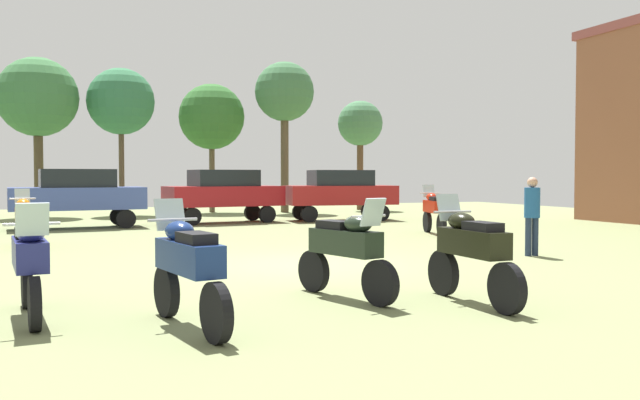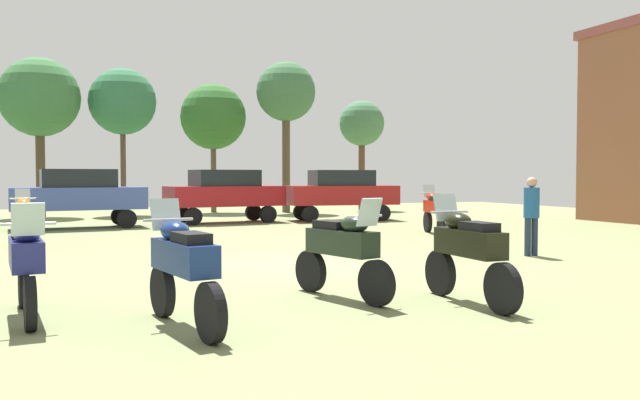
# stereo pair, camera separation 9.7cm
# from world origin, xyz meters

# --- Properties ---
(ground_plane) EXTENTS (44.00, 52.00, 0.02)m
(ground_plane) POSITION_xyz_m (0.00, 0.00, 0.01)
(ground_plane) COLOR #798254
(motorcycle_2) EXTENTS (0.71, 2.21, 1.49)m
(motorcycle_2) POSITION_xyz_m (-3.06, -4.80, 0.75)
(motorcycle_2) COLOR black
(motorcycle_2) RESTS_ON ground
(motorcycle_3) EXTENTS (0.62, 2.13, 1.46)m
(motorcycle_3) POSITION_xyz_m (-4.79, -3.59, 0.74)
(motorcycle_3) COLOR black
(motorcycle_3) RESTS_ON ground
(motorcycle_4) EXTENTS (0.62, 2.22, 1.44)m
(motorcycle_4) POSITION_xyz_m (-5.35, 5.56, 0.73)
(motorcycle_4) COLOR black
(motorcycle_4) RESTS_ON ground
(motorcycle_5) EXTENTS (0.77, 2.15, 1.50)m
(motorcycle_5) POSITION_xyz_m (6.04, 4.99, 0.76)
(motorcycle_5) COLOR black
(motorcycle_5) RESTS_ON ground
(motorcycle_6) EXTENTS (0.62, 2.16, 1.51)m
(motorcycle_6) POSITION_xyz_m (0.86, -4.71, 0.76)
(motorcycle_6) COLOR black
(motorcycle_6) RESTS_ON ground
(motorcycle_7) EXTENTS (0.82, 2.05, 1.47)m
(motorcycle_7) POSITION_xyz_m (-0.61, -3.74, 0.74)
(motorcycle_7) COLOR black
(motorcycle_7) RESTS_ON ground
(car_1) EXTENTS (4.50, 2.35, 2.00)m
(car_1) POSITION_xyz_m (1.18, 12.13, 1.19)
(car_1) COLOR black
(car_1) RESTS_ON ground
(car_4) EXTENTS (4.44, 2.15, 2.00)m
(car_4) POSITION_xyz_m (-4.01, 11.33, 1.19)
(car_4) COLOR black
(car_4) RESTS_ON ground
(car_5) EXTENTS (4.45, 2.20, 2.00)m
(car_5) POSITION_xyz_m (5.81, 11.79, 1.19)
(car_5) COLOR black
(car_5) RESTS_ON ground
(person_1) EXTENTS (0.38, 0.38, 1.74)m
(person_1) POSITION_xyz_m (5.25, -0.50, 1.04)
(person_1) COLOR #202E47
(person_1) RESTS_ON ground
(tree_1) EXTENTS (3.03, 3.03, 6.68)m
(tree_1) POSITION_xyz_m (-1.98, 19.10, 5.16)
(tree_1) COLOR brown
(tree_1) RESTS_ON ground
(tree_3) EXTENTS (3.18, 3.18, 6.24)m
(tree_3) POSITION_xyz_m (2.28, 19.57, 4.65)
(tree_3) COLOR brown
(tree_3) RESTS_ON ground
(tree_6) EXTENTS (3.43, 3.43, 6.91)m
(tree_6) POSITION_xyz_m (-5.47, 18.84, 5.17)
(tree_6) COLOR #4E412B
(tree_6) RESTS_ON ground
(tree_7) EXTENTS (2.87, 2.87, 7.29)m
(tree_7) POSITION_xyz_m (5.56, 18.20, 5.77)
(tree_7) COLOR brown
(tree_7) RESTS_ON ground
(tree_8) EXTENTS (2.34, 2.34, 5.68)m
(tree_8) POSITION_xyz_m (9.98, 19.06, 4.45)
(tree_8) COLOR brown
(tree_8) RESTS_ON ground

